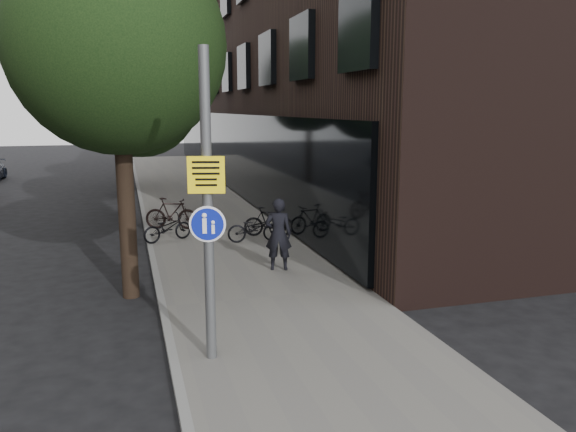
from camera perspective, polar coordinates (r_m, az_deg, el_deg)
name	(u,v)px	position (r m, az deg, el deg)	size (l,w,h in m)	color
ground	(308,372)	(9.11, 2.08, -15.59)	(120.00, 120.00, 0.00)	black
sidewalk	(219,233)	(18.40, -6.99, -1.75)	(4.50, 60.00, 0.12)	#5B5955
curb_edge	(148,237)	(18.19, -14.01, -2.13)	(0.15, 60.00, 0.13)	slate
building_right_dark_brick	(331,15)	(32.11, 4.41, 19.71)	(12.00, 40.00, 18.00)	black
street_tree_near	(122,56)	(12.42, -16.53, 15.30)	(4.40, 4.40, 7.50)	black
street_tree_mid	(122,77)	(20.90, -16.53, 13.34)	(5.00, 5.00, 7.80)	black
street_tree_far	(122,87)	(29.89, -16.53, 12.47)	(5.00, 5.00, 7.80)	black
signpost	(208,208)	(8.66, -8.16, 0.85)	(0.55, 0.17, 4.84)	#595B5E
pedestrian	(278,234)	(13.78, -0.99, -1.86)	(0.66, 0.43, 1.80)	black
parked_bike_facade_near	(254,228)	(16.78, -3.43, -1.23)	(0.56, 1.61, 0.85)	black
parked_bike_facade_far	(269,221)	(17.54, -1.97, -0.54)	(0.44, 1.55, 0.93)	black
parked_bike_curb_near	(167,228)	(17.24, -12.15, -1.17)	(0.55, 1.57, 0.82)	black
parked_bike_curb_far	(172,214)	(18.90, -11.75, 0.25)	(0.49, 1.75, 1.05)	black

